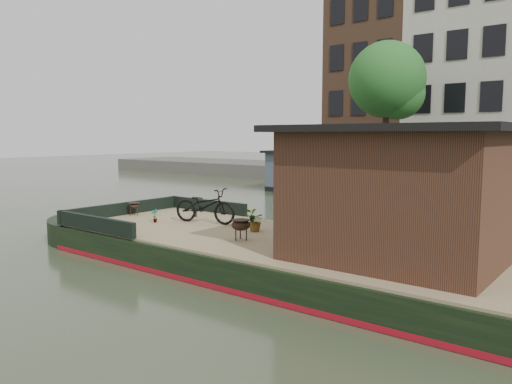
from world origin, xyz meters
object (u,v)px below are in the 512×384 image
Objects in this scene: bicycle at (205,206)px; brazier_front at (241,230)px; brazier_rear at (134,209)px; cabin at (400,192)px; dinghy at (328,196)px; potted_plant_a at (155,216)px.

bicycle is 3.85× the size of brazier_front.
bicycle is 2.48m from brazier_rear.
cabin reaches higher than dinghy.
dinghy is (-4.02, 10.67, -0.59)m from brazier_front.
bicycle is at bearing -143.23° from dinghy.
cabin is at bearing -118.83° from dinghy.
cabin reaches higher than brazier_rear.
bicycle is 4.92× the size of potted_plant_a.
cabin is 10.98× the size of brazier_rear.
brazier_front is 1.23× the size of brazier_rear.
potted_plant_a is at bearing -149.89° from dinghy.
bicycle is (-5.34, 0.46, -0.77)m from cabin.
brazier_front reaches higher than dinghy.
dinghy is (0.48, 9.98, -0.54)m from brazier_rear.
cabin is 3.48m from brazier_front.
potted_plant_a is at bearing -16.67° from brazier_rear.
brazier_front is at bearing -129.71° from bicycle.
dinghy is (-1.96, 9.64, -0.81)m from bicycle.
cabin is 2.31× the size of bicycle.
bicycle reaches higher than brazier_rear.
dinghy is at bearing 110.65° from brazier_front.
brazier_rear is 10.00m from dinghy.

